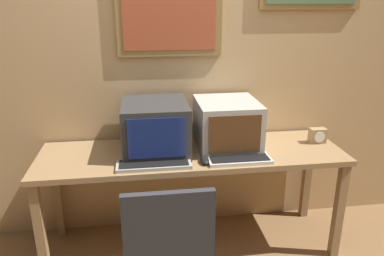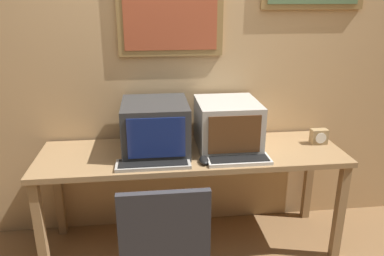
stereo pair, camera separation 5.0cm
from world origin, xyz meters
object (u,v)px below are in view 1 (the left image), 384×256
desk_clock (318,136)px  keyboard_main (154,164)px  monitor_right (227,124)px  keyboard_side (239,159)px  monitor_left (155,127)px  mouse_near_keyboard (205,160)px

desk_clock → keyboard_main: bearing=-168.6°
monitor_right → keyboard_side: size_ratio=1.12×
monitor_right → keyboard_side: monitor_right is taller
monitor_right → keyboard_main: monitor_right is taller
keyboard_main → keyboard_side: same height
monitor_left → keyboard_main: (-0.02, -0.25, -0.16)m
monitor_right → mouse_near_keyboard: (-0.20, -0.25, -0.14)m
keyboard_main → desk_clock: size_ratio=3.97×
keyboard_main → desk_clock: (1.17, 0.24, 0.04)m
monitor_left → desk_clock: (1.15, -0.01, -0.11)m
monitor_left → keyboard_main: monitor_left is taller
monitor_left → keyboard_main: bearing=-95.6°
monitor_left → mouse_near_keyboard: (0.29, -0.25, -0.15)m
monitor_left → desk_clock: bearing=-0.7°
keyboard_side → monitor_left: bearing=154.1°
desk_clock → monitor_right: bearing=177.9°
keyboard_side → mouse_near_keyboard: 0.22m
keyboard_main → monitor_right: bearing=26.9°
monitor_right → mouse_near_keyboard: size_ratio=3.84×
keyboard_side → desk_clock: 0.68m
keyboard_main → monitor_left: bearing=84.4°
keyboard_side → monitor_right: bearing=95.3°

